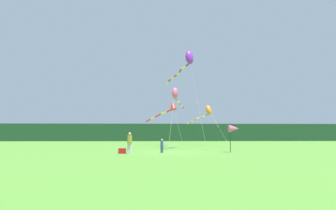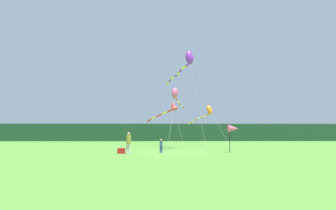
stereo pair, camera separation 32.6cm
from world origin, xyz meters
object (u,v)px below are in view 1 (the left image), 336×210
object	(u,v)px
kite_rainbow	(176,95)
kite_orange	(206,112)
banner_flag_pole	(234,129)
person_child	(162,145)
kite_purple	(187,61)
person_adult	(130,142)
cooler_box	(122,151)
kite_red	(170,107)

from	to	relation	value
kite_rainbow	kite_orange	world-z (taller)	kite_rainbow
banner_flag_pole	person_child	bearing A→B (deg)	-177.03
banner_flag_pole	kite_orange	world-z (taller)	kite_orange
banner_flag_pole	kite_purple	distance (m)	11.12
person_adult	kite_rainbow	size ratio (longest dim) A/B	0.26
kite_orange	cooler_box	bearing A→B (deg)	-120.42
kite_orange	kite_purple	xyz separation A→B (m)	(-3.74, -8.93, 5.22)
banner_flag_pole	kite_purple	world-z (taller)	kite_purple
person_adult	kite_red	size ratio (longest dim) A/B	0.26
cooler_box	kite_red	distance (m)	18.49
banner_flag_pole	kite_red	xyz separation A→B (m)	(-4.96, 15.85, 3.57)
person_adult	kite_orange	world-z (taller)	kite_orange
banner_flag_pole	kite_orange	bearing A→B (deg)	88.47
cooler_box	kite_red	bearing A→B (deg)	74.92
person_child	kite_red	size ratio (longest dim) A/B	0.18
kite_red	person_child	bearing A→B (deg)	-94.81
kite_rainbow	kite_red	distance (m)	10.59
person_child	banner_flag_pole	size ratio (longest dim) A/B	0.46
person_adult	banner_flag_pole	bearing A→B (deg)	9.28
person_adult	person_child	size ratio (longest dim) A/B	1.47
kite_orange	kite_purple	world-z (taller)	kite_purple
cooler_box	person_child	bearing A→B (deg)	15.53
person_adult	kite_purple	bearing A→B (deg)	55.89
kite_orange	person_adult	bearing A→B (deg)	-118.53
banner_flag_pole	kite_purple	bearing A→B (deg)	115.84
kite_purple	person_adult	bearing A→B (deg)	-124.11
person_child	kite_purple	xyz separation A→B (m)	(3.00, 7.18, 9.50)
person_child	cooler_box	world-z (taller)	person_child
kite_rainbow	kite_red	world-z (taller)	kite_rainbow
kite_purple	person_child	bearing A→B (deg)	-112.70
kite_orange	banner_flag_pole	bearing A→B (deg)	-91.53
kite_rainbow	cooler_box	bearing A→B (deg)	-126.46
cooler_box	kite_rainbow	distance (m)	9.82
person_adult	banner_flag_pole	xyz separation A→B (m)	(8.95, 1.46, 1.09)
person_adult	person_child	distance (m)	2.88
person_adult	cooler_box	world-z (taller)	person_adult
cooler_box	banner_flag_pole	bearing A→B (deg)	7.32
kite_purple	kite_red	xyz separation A→B (m)	(-1.64, 9.00, -4.53)
banner_flag_pole	kite_rainbow	bearing A→B (deg)	132.19
person_adult	cooler_box	size ratio (longest dim) A/B	2.93
person_adult	kite_orange	bearing A→B (deg)	61.47
person_adult	kite_purple	world-z (taller)	kite_purple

